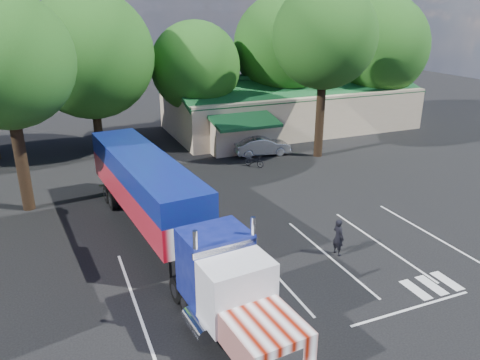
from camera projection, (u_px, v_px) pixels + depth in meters
name	position (u px, v px, depth m)	size (l,w,h in m)	color
ground	(225.00, 219.00, 27.21)	(120.00, 120.00, 0.00)	black
event_hall	(289.00, 106.00, 46.81)	(24.20, 14.12, 5.55)	#C1AA90
tree_row_c	(90.00, 55.00, 36.60)	(10.00, 10.00, 13.05)	black
tree_row_d	(195.00, 67.00, 41.49)	(8.00, 8.00, 10.60)	black
tree_row_e	(283.00, 46.00, 44.66)	(9.60, 9.60, 12.90)	black
tree_row_f	(376.00, 47.00, 47.35)	(10.40, 10.40, 13.00)	black
tree_near_left	(4.00, 61.00, 25.52)	(7.60, 7.60, 12.65)	black
tree_near_right	(325.00, 37.00, 35.43)	(8.00, 8.00, 13.50)	black
semi_truck	(162.00, 204.00, 23.06)	(4.70, 20.87, 4.34)	black
woman	(338.00, 237.00, 23.04)	(0.69, 0.45, 1.90)	black
bicycle	(254.00, 161.00, 35.97)	(0.58, 1.66, 0.87)	black
silver_sedan	(262.00, 146.00, 38.67)	(1.64, 4.69, 1.55)	#AFB2B7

